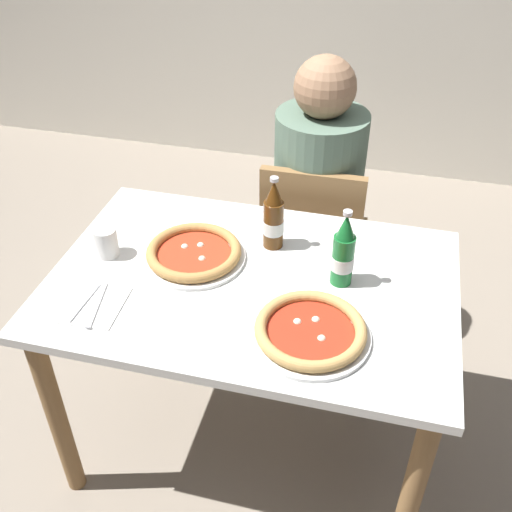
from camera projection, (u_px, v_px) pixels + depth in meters
The scene contains 10 objects.
ground_plane at pixel (253, 434), 2.23m from camera, with size 8.00×8.00×0.00m, color gray.
dining_table_main at pixel (252, 308), 1.85m from camera, with size 1.20×0.80×0.75m.
chair_behind_table at pixel (313, 241), 2.39m from camera, with size 0.40×0.40×0.85m.
diner_seated at pixel (316, 213), 2.37m from camera, with size 0.34×0.34×1.21m.
pizza_margherita_near at pixel (194, 253), 1.85m from camera, with size 0.32×0.32×0.04m.
pizza_marinara_far at pixel (310, 331), 1.58m from camera, with size 0.32×0.32×0.04m.
beer_bottle_left at pixel (273, 218), 1.86m from camera, with size 0.07×0.07×0.25m.
beer_bottle_center at pixel (343, 253), 1.71m from camera, with size 0.07×0.07×0.25m.
napkin_with_cutlery at pixel (91, 304), 1.69m from camera, with size 0.19×0.19×0.01m.
paper_cup at pixel (106, 242), 1.85m from camera, with size 0.07×0.07×0.10m, color white.
Camera 1 is at (0.35, -1.33, 1.88)m, focal length 42.04 mm.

